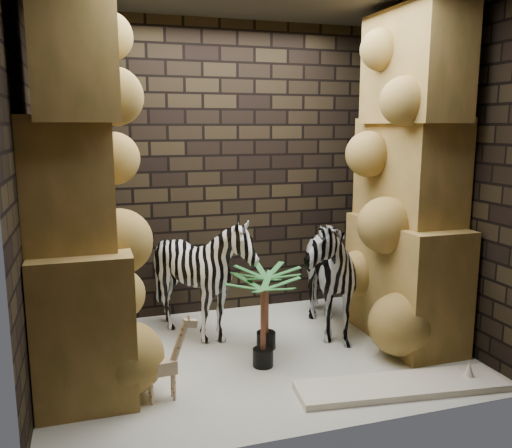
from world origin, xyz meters
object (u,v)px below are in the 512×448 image
object	(u,v)px
giraffe_toy	(161,359)
palm_front	(266,308)
palm_back	(263,322)
surfboard	(401,386)
zebra_left	(203,283)
zebra_right	(318,261)

from	to	relation	value
giraffe_toy	palm_front	world-z (taller)	palm_front
palm_back	surfboard	bearing A→B (deg)	-38.28
giraffe_toy	zebra_left	bearing A→B (deg)	58.63
surfboard	palm_front	bearing A→B (deg)	132.32
zebra_left	surfboard	bearing A→B (deg)	-37.50
surfboard	giraffe_toy	bearing A→B (deg)	174.85
zebra_left	palm_back	bearing A→B (deg)	-52.91
zebra_right	palm_back	bearing A→B (deg)	-133.96
zebra_left	surfboard	world-z (taller)	zebra_left
zebra_right	zebra_left	world-z (taller)	zebra_right
palm_back	zebra_left	bearing A→B (deg)	115.08
palm_front	palm_back	bearing A→B (deg)	-112.52
zebra_right	surfboard	bearing A→B (deg)	-76.96
giraffe_toy	surfboard	world-z (taller)	giraffe_toy
zebra_right	palm_back	xyz separation A→B (m)	(-0.75, -0.59, -0.31)
palm_back	giraffe_toy	bearing A→B (deg)	-159.96
zebra_left	palm_front	bearing A→B (deg)	-27.45
zebra_left	palm_front	xyz separation A→B (m)	(0.48, -0.40, -0.16)
zebra_left	palm_back	world-z (taller)	zebra_left
giraffe_toy	palm_back	world-z (taller)	palm_back
zebra_left	giraffe_toy	world-z (taller)	zebra_left
palm_front	palm_back	distance (m)	0.36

